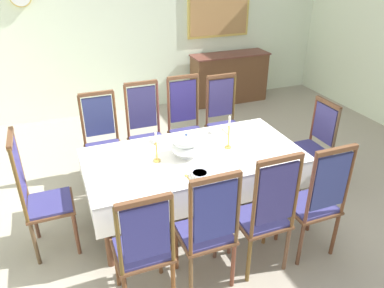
# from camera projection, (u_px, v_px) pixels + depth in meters

# --- Properties ---
(ground) EXTENTS (7.55, 6.45, 0.04)m
(ground) POSITION_uv_depth(u_px,v_px,m) (193.00, 213.00, 4.14)
(ground) COLOR #9D9484
(back_wall) EXTENTS (7.55, 0.08, 3.15)m
(back_wall) POSITION_uv_depth(u_px,v_px,m) (121.00, 19.00, 6.09)
(back_wall) COLOR silver
(back_wall) RESTS_ON ground
(dining_table) EXTENTS (2.18, 1.09, 0.73)m
(dining_table) POSITION_uv_depth(u_px,v_px,m) (194.00, 161.00, 3.82)
(dining_table) COLOR brown
(dining_table) RESTS_ON ground
(tablecloth) EXTENTS (2.20, 1.11, 0.32)m
(tablecloth) POSITION_uv_depth(u_px,v_px,m) (194.00, 161.00, 3.82)
(tablecloth) COLOR white
(tablecloth) RESTS_ON dining_table
(chair_south_a) EXTENTS (0.44, 0.42, 1.11)m
(chair_south_a) POSITION_uv_depth(u_px,v_px,m) (144.00, 247.00, 2.82)
(chair_south_a) COLOR brown
(chair_south_a) RESTS_ON ground
(chair_north_a) EXTENTS (0.44, 0.42, 1.15)m
(chair_north_a) POSITION_uv_depth(u_px,v_px,m) (103.00, 140.00, 4.38)
(chair_north_a) COLOR brown
(chair_north_a) RESTS_ON ground
(chair_south_b) EXTENTS (0.44, 0.42, 1.17)m
(chair_south_b) POSITION_uv_depth(u_px,v_px,m) (208.00, 229.00, 2.98)
(chair_south_b) COLOR brown
(chair_south_b) RESTS_ON ground
(chair_north_b) EXTENTS (0.44, 0.42, 1.21)m
(chair_north_b) POSITION_uv_depth(u_px,v_px,m) (146.00, 131.00, 4.55)
(chair_north_b) COLOR brown
(chair_north_b) RESTS_ON ground
(chair_south_c) EXTENTS (0.44, 0.42, 1.22)m
(chair_south_c) POSITION_uv_depth(u_px,v_px,m) (265.00, 213.00, 3.14)
(chair_south_c) COLOR brown
(chair_south_c) RESTS_ON ground
(chair_north_c) EXTENTS (0.44, 0.42, 1.22)m
(chair_north_c) POSITION_uv_depth(u_px,v_px,m) (187.00, 124.00, 4.71)
(chair_north_c) COLOR brown
(chair_north_c) RESTS_ON ground
(chair_south_d) EXTENTS (0.44, 0.42, 1.19)m
(chair_south_d) POSITION_uv_depth(u_px,v_px,m) (316.00, 200.00, 3.31)
(chair_south_d) COLOR brown
(chair_south_d) RESTS_ON ground
(chair_north_d) EXTENTS (0.44, 0.42, 1.18)m
(chair_north_d) POSITION_uv_depth(u_px,v_px,m) (224.00, 120.00, 4.89)
(chair_north_d) COLOR brown
(chair_north_d) RESTS_ON ground
(chair_head_west) EXTENTS (0.42, 0.44, 1.24)m
(chair_head_west) POSITION_uv_depth(u_px,v_px,m) (39.00, 195.00, 3.35)
(chair_head_west) COLOR brown
(chair_head_west) RESTS_ON ground
(chair_head_east) EXTENTS (0.42, 0.44, 1.08)m
(chair_head_east) POSITION_uv_depth(u_px,v_px,m) (312.00, 144.00, 4.34)
(chair_head_east) COLOR brown
(chair_head_east) RESTS_ON ground
(soup_tureen) EXTENTS (0.32, 0.32, 0.25)m
(soup_tureen) POSITION_uv_depth(u_px,v_px,m) (186.00, 145.00, 3.70)
(soup_tureen) COLOR silver
(soup_tureen) RESTS_ON tablecloth
(candlestick_west) EXTENTS (0.07, 0.07, 0.31)m
(candlestick_west) POSITION_uv_depth(u_px,v_px,m) (157.00, 150.00, 3.60)
(candlestick_west) COLOR gold
(candlestick_west) RESTS_ON tablecloth
(candlestick_east) EXTENTS (0.07, 0.07, 0.36)m
(candlestick_east) POSITION_uv_depth(u_px,v_px,m) (229.00, 135.00, 3.84)
(candlestick_east) COLOR gold
(candlestick_east) RESTS_ON tablecloth
(bowl_near_left) EXTENTS (0.14, 0.14, 0.04)m
(bowl_near_left) POSITION_uv_depth(u_px,v_px,m) (216.00, 131.00, 4.21)
(bowl_near_left) COLOR silver
(bowl_near_left) RESTS_ON tablecloth
(bowl_near_right) EXTENTS (0.16, 0.16, 0.04)m
(bowl_near_right) POSITION_uv_depth(u_px,v_px,m) (200.00, 174.00, 3.40)
(bowl_near_right) COLOR silver
(bowl_near_right) RESTS_ON tablecloth
(bowl_far_left) EXTENTS (0.17, 0.17, 0.04)m
(bowl_far_left) POSITION_uv_depth(u_px,v_px,m) (160.00, 139.00, 4.02)
(bowl_far_left) COLOR silver
(bowl_far_left) RESTS_ON tablecloth
(spoon_primary) EXTENTS (0.03, 0.18, 0.01)m
(spoon_primary) POSITION_uv_depth(u_px,v_px,m) (223.00, 130.00, 4.27)
(spoon_primary) COLOR gold
(spoon_primary) RESTS_ON tablecloth
(spoon_secondary) EXTENTS (0.03, 0.18, 0.01)m
(spoon_secondary) POSITION_uv_depth(u_px,v_px,m) (187.00, 177.00, 3.40)
(spoon_secondary) COLOR gold
(spoon_secondary) RESTS_ON tablecloth
(sideboard) EXTENTS (1.44, 0.48, 0.90)m
(sideboard) POSITION_uv_depth(u_px,v_px,m) (229.00, 78.00, 6.95)
(sideboard) COLOR brown
(sideboard) RESTS_ON ground
(framed_painting) EXTENTS (1.18, 0.05, 1.06)m
(framed_painting) POSITION_uv_depth(u_px,v_px,m) (219.00, 6.00, 6.54)
(framed_painting) COLOR #D1B251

